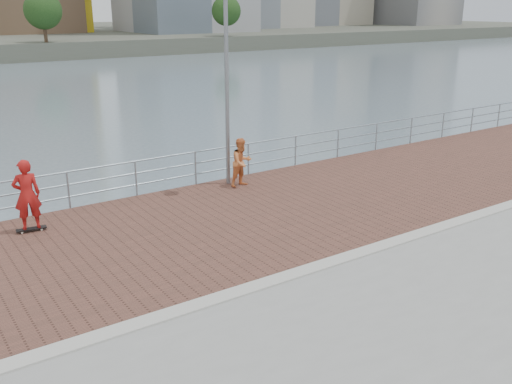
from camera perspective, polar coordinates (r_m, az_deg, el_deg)
water at (r=13.74m, az=4.87°, el=-15.41°), size 400.00×400.00×0.00m
brick_lane at (r=15.44m, az=-3.35°, el=-3.01°), size 40.00×6.80×0.02m
curb at (r=12.73m, az=5.12°, el=-7.78°), size 40.00×0.40×0.06m
guardrail at (r=18.08m, az=-8.96°, el=2.27°), size 39.06×0.06×1.13m
street_lamp at (r=17.51m, az=-2.16°, el=15.23°), size 0.48×1.40×6.59m
skateboard at (r=15.86m, az=-21.55°, el=-3.44°), size 0.76×0.28×0.09m
skateboarder at (r=15.56m, az=-21.94°, el=-0.23°), size 0.72×0.51×1.83m
bystander at (r=18.23m, az=-1.43°, el=2.99°), size 0.84×0.69×1.57m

